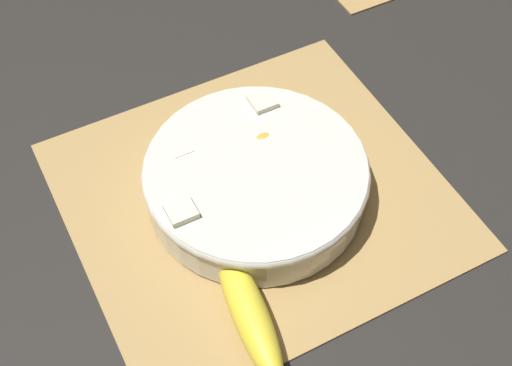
% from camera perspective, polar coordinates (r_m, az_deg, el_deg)
% --- Properties ---
extents(ground_plane, '(6.00, 6.00, 0.00)m').
position_cam_1_polar(ground_plane, '(0.87, 0.00, -1.10)').
color(ground_plane, black).
extents(bamboo_mat_center, '(0.44, 0.41, 0.01)m').
position_cam_1_polar(bamboo_mat_center, '(0.86, 0.00, -0.98)').
color(bamboo_mat_center, '#A8844C').
rests_on(bamboo_mat_center, ground_plane).
extents(fruit_salad_bowl, '(0.27, 0.27, 0.06)m').
position_cam_1_polar(fruit_salad_bowl, '(0.84, 0.02, 0.39)').
color(fruit_salad_bowl, silver).
rests_on(fruit_salad_bowl, bamboo_mat_center).
extents(whole_banana, '(0.06, 0.19, 0.04)m').
position_cam_1_polar(whole_banana, '(0.76, -0.56, -10.28)').
color(whole_banana, yellow).
rests_on(whole_banana, bamboo_mat_center).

